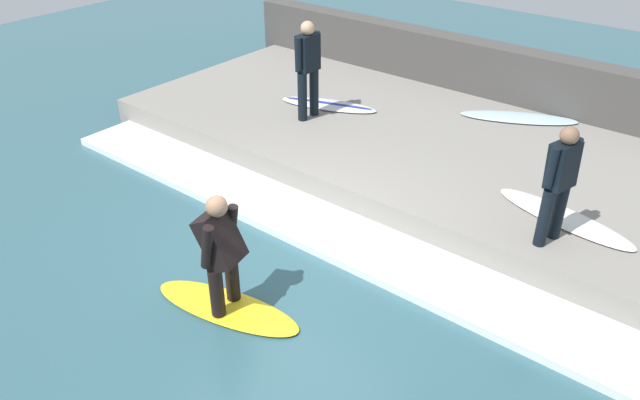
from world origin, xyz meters
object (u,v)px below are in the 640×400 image
surfer_riding (221,248)px  surfboard_spare (519,118)px  surfer_waiting_far (560,179)px  surfboard_waiting_far (564,218)px  surfboard_waiting_near (328,105)px  surfer_waiting_near (308,65)px  surfboard_riding (227,307)px

surfer_riding → surfboard_spare: surfer_riding is taller
surfer_waiting_far → surfboard_waiting_far: surfer_waiting_far is taller
surfer_waiting_far → surfboard_spare: 3.89m
surfer_riding → surfboard_waiting_far: bearing=-35.3°
surfboard_waiting_near → surfer_waiting_near: bearing=-177.5°
surfer_waiting_far → surfer_waiting_near: bearing=77.0°
surfer_riding → surfer_waiting_far: 4.02m
surfer_waiting_near → surfboard_spare: surfer_waiting_near is taller
surfer_waiting_far → surfboard_waiting_near: bearing=70.3°
surfer_waiting_far → surfboard_waiting_far: (0.61, -0.00, -0.84)m
surfboard_waiting_far → surfer_waiting_near: bearing=84.1°
surfboard_waiting_near → surfboard_spare: 3.39m
surfboard_riding → surfboard_waiting_far: size_ratio=0.99×
surfer_waiting_near → surfer_waiting_far: 4.89m
surfer_waiting_near → surfboard_waiting_far: size_ratio=0.84×
surfer_waiting_near → surfboard_waiting_near: (0.61, 0.03, -0.93)m
surfboard_spare → surfboard_waiting_far: bearing=-146.5°
surfboard_waiting_near → surfboard_waiting_far: 4.91m
surfboard_waiting_far → surfboard_spare: same height
surfer_riding → surfboard_waiting_far: (3.65, -2.59, -0.39)m
surfboard_riding → surfer_waiting_far: 4.20m
surfboard_riding → surfboard_spare: size_ratio=0.99×
surfboard_waiting_near → surfboard_waiting_far: bearing=-103.0°
surfer_waiting_far → surfboard_waiting_far: 1.04m
surfboard_riding → surfboard_spare: (6.39, -0.78, 0.46)m
surfboard_waiting_far → surfer_waiting_far: bearing=179.8°
surfer_riding → surfboard_waiting_near: 5.26m
surfer_waiting_far → surfboard_riding: bearing=139.7°
surfer_riding → surfboard_waiting_far: 4.49m
surfboard_riding → surfer_waiting_near: (4.15, 2.17, 1.39)m
surfboard_riding → surfboard_waiting_far: (3.65, -2.59, 0.46)m
surfer_riding → surfboard_waiting_far: size_ratio=0.74×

